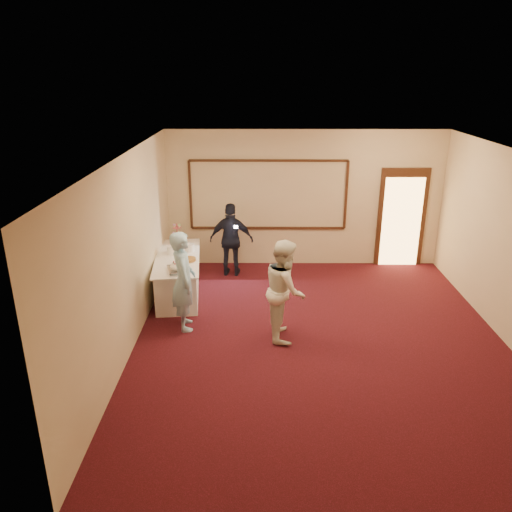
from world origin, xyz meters
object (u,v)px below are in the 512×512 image
at_px(woman, 285,290).
at_px(guest, 232,240).
at_px(pavlova_tray, 178,268).
at_px(buffet_table, 178,275).
at_px(cupcake_stand, 177,236).
at_px(man, 184,281).
at_px(tart, 189,260).
at_px(plate_stack_a, 172,250).
at_px(plate_stack_b, 190,247).

distance_m(woman, guest, 2.84).
bearing_deg(pavlova_tray, guest, 63.94).
bearing_deg(woman, pavlova_tray, 62.40).
height_order(pavlova_tray, woman, woman).
distance_m(pavlova_tray, woman, 2.07).
xyz_separation_m(buffet_table, cupcake_stand, (-0.11, 0.79, 0.55)).
xyz_separation_m(buffet_table, man, (0.32, -1.38, 0.47)).
bearing_deg(tart, plate_stack_a, 134.96).
height_order(plate_stack_b, guest, guest).
bearing_deg(guest, buffet_table, 49.54).
relative_size(pavlova_tray, guest, 0.34).
bearing_deg(woman, cupcake_stand, 38.81).
relative_size(tart, guest, 0.20).
xyz_separation_m(pavlova_tray, cupcake_stand, (-0.25, 1.56, 0.09)).
relative_size(buffet_table, pavlova_tray, 4.22).
bearing_deg(plate_stack_a, buffet_table, -49.78).
bearing_deg(man, buffet_table, 0.17).
bearing_deg(woman, tart, 48.78).
relative_size(plate_stack_b, tart, 0.59).
bearing_deg(plate_stack_b, plate_stack_a, -150.17).
relative_size(plate_stack_a, plate_stack_b, 1.11).
relative_size(buffet_table, guest, 1.42).
height_order(cupcake_stand, man, man).
xyz_separation_m(pavlova_tray, plate_stack_a, (-0.26, 0.91, 0.01)).
bearing_deg(plate_stack_b, tart, -84.42).
bearing_deg(tart, plate_stack_b, 95.58).
bearing_deg(guest, tart, 63.65).
distance_m(plate_stack_b, man, 1.71).
height_order(plate_stack_a, tart, plate_stack_a).
bearing_deg(cupcake_stand, buffet_table, -81.97).
distance_m(pavlova_tray, man, 0.64).
height_order(buffet_table, plate_stack_b, plate_stack_b).
bearing_deg(plate_stack_b, woman, -47.94).
bearing_deg(woman, man, 78.45).
bearing_deg(plate_stack_a, guest, 36.99).
height_order(tart, man, man).
relative_size(plate_stack_a, tart, 0.65).
xyz_separation_m(pavlova_tray, tart, (0.12, 0.53, -0.05)).
distance_m(buffet_table, cupcake_stand, 0.97).
height_order(cupcake_stand, plate_stack_a, cupcake_stand).
relative_size(cupcake_stand, woman, 0.28).
height_order(buffet_table, cupcake_stand, cupcake_stand).
distance_m(cupcake_stand, woman, 3.25).
bearing_deg(woman, guest, 18.88).
bearing_deg(cupcake_stand, woman, -49.34).
distance_m(tart, guest, 1.43).
bearing_deg(man, woman, -112.70).
distance_m(man, woman, 1.70).
height_order(pavlova_tray, tart, pavlova_tray).
xyz_separation_m(pavlova_tray, man, (0.18, -0.61, 0.01)).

